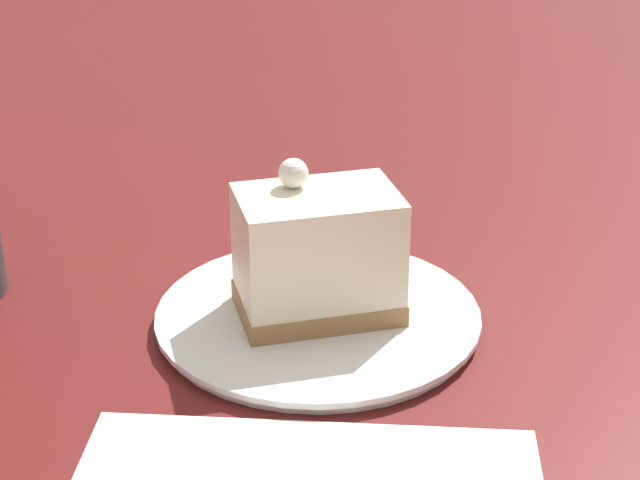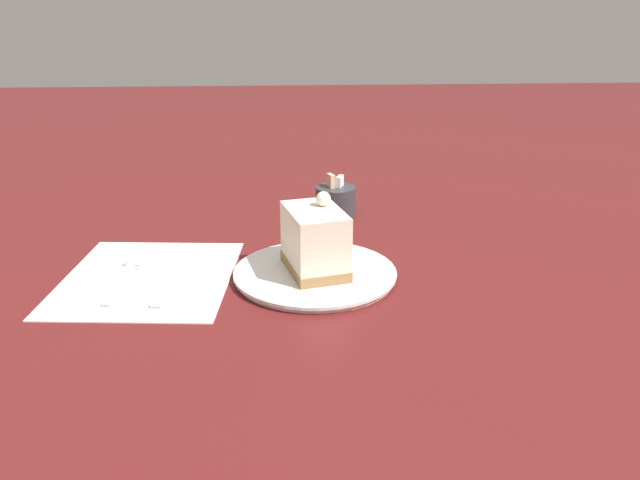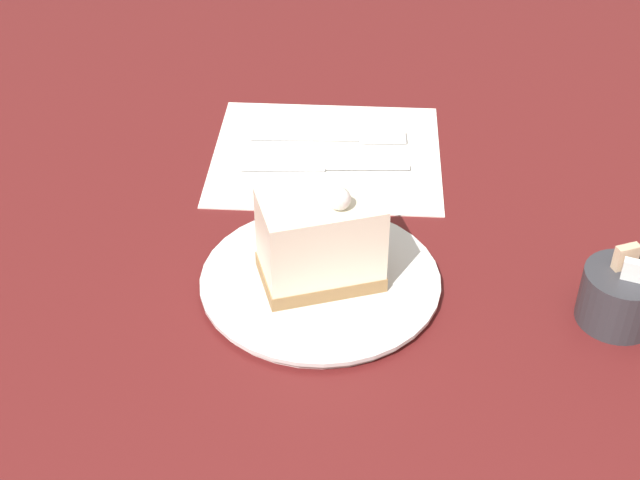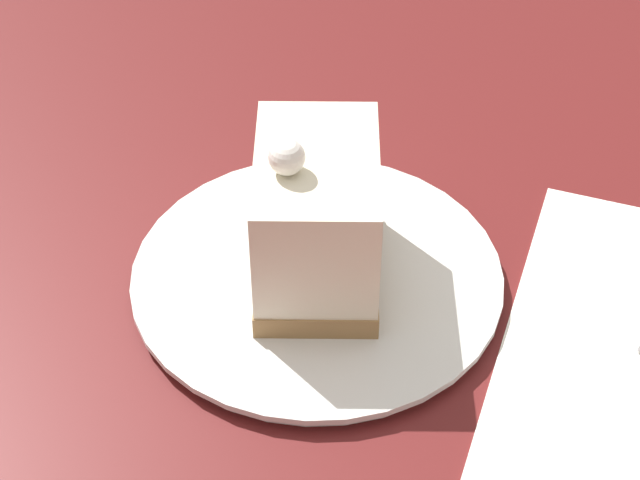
# 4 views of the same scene
# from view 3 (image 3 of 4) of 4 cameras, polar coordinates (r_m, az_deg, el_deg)

# --- Properties ---
(ground_plane) EXTENTS (4.00, 4.00, 0.00)m
(ground_plane) POSITION_cam_3_polar(r_m,az_deg,el_deg) (0.79, -1.94, -3.00)
(ground_plane) COLOR #5B1919
(plate) EXTENTS (0.21, 0.21, 0.01)m
(plate) POSITION_cam_3_polar(r_m,az_deg,el_deg) (0.79, 0.02, -2.80)
(plate) COLOR silver
(plate) RESTS_ON ground_plane
(cake_slice) EXTENTS (0.09, 0.12, 0.10)m
(cake_slice) POSITION_cam_3_polar(r_m,az_deg,el_deg) (0.76, 0.04, -0.15)
(cake_slice) COLOR #9E7547
(cake_slice) RESTS_ON plate
(napkin) EXTENTS (0.24, 0.26, 0.00)m
(napkin) POSITION_cam_3_polar(r_m,az_deg,el_deg) (0.97, 0.42, 5.52)
(napkin) COLOR white
(napkin) RESTS_ON ground_plane
(fork) EXTENTS (0.02, 0.17, 0.00)m
(fork) POSITION_cam_3_polar(r_m,az_deg,el_deg) (0.99, 1.45, 6.61)
(fork) COLOR silver
(fork) RESTS_ON napkin
(knife) EXTENTS (0.02, 0.18, 0.00)m
(knife) POSITION_cam_3_polar(r_m,az_deg,el_deg) (0.94, -0.71, 4.74)
(knife) COLOR silver
(knife) RESTS_ON napkin
(sugar_bowl) EXTENTS (0.07, 0.07, 0.07)m
(sugar_bowl) POSITION_cam_3_polar(r_m,az_deg,el_deg) (0.79, 18.67, -3.39)
(sugar_bowl) COLOR #333338
(sugar_bowl) RESTS_ON ground_plane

